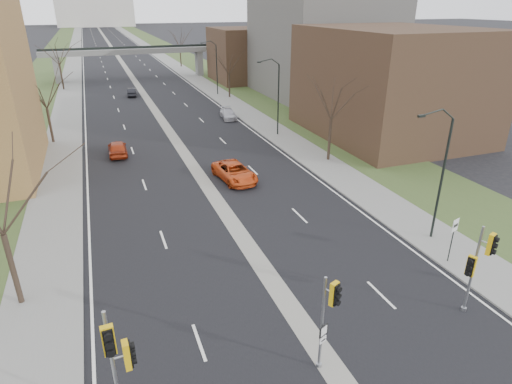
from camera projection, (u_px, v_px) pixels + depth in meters
ground at (316, 344)px, 19.66m from camera, size 700.00×700.00×0.00m
road_surface at (112, 48)px, 148.08m from camera, size 20.00×600.00×0.01m
median_strip at (112, 48)px, 148.08m from camera, size 1.20×600.00×0.02m
sidewalk_right at (147, 47)px, 151.91m from camera, size 4.00×600.00×0.12m
sidewalk_left at (75, 49)px, 144.21m from camera, size 4.00×600.00×0.12m
grass_verge_right at (164, 46)px, 153.84m from camera, size 8.00×600.00×0.10m
grass_verge_left at (56, 50)px, 142.29m from camera, size 8.00×600.00×0.10m
commercial_block_near at (390, 83)px, 48.90m from camera, size 16.00×20.00×12.00m
commercial_block_mid at (321, 49)px, 70.13m from camera, size 18.00×22.00×15.00m
commercial_block_far at (250, 55)px, 84.62m from camera, size 14.00×14.00×10.00m
pedestrian_bridge at (131, 55)px, 86.19m from camera, size 34.00×3.00×6.45m
streetlight_near at (439, 139)px, 25.51m from camera, size 2.61×0.20×8.70m
streetlight_mid at (272, 76)px, 47.77m from camera, size 2.61×0.20×8.70m
streetlight_far at (211, 52)px, 70.03m from camera, size 2.61×0.20×8.70m
tree_left_b at (43, 87)px, 45.50m from camera, size 6.75×6.75×8.81m
tree_left_c at (57, 49)px, 74.28m from camera, size 7.65×7.65×9.99m
tree_right_a at (333, 93)px, 39.98m from camera, size 7.20×7.20×9.40m
tree_right_b at (229, 61)px, 68.56m from camera, size 6.30×6.30×8.22m
tree_right_c at (179, 36)px, 102.31m from camera, size 7.65×7.65×9.99m
signal_pole_left at (117, 355)px, 14.61m from camera, size 0.89×0.95×5.14m
signal_pole_median at (329, 309)px, 17.00m from camera, size 0.67×0.77×4.62m
signal_pole_right at (479, 260)px, 20.32m from camera, size 1.12×0.81×4.87m
speed_limit_sign at (453, 233)px, 25.03m from camera, size 0.59×0.23×2.83m
car_left_near at (117, 148)px, 43.81m from camera, size 1.93×4.56×1.54m
car_left_far at (132, 92)px, 71.89m from camera, size 1.79×4.11×1.32m
car_right_near at (235, 172)px, 37.60m from camera, size 3.20×5.78×1.53m
car_right_mid at (228, 114)px, 57.82m from camera, size 2.22×4.60×1.29m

